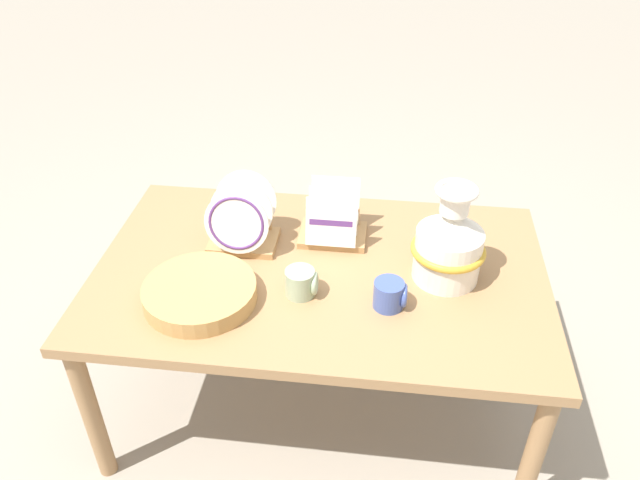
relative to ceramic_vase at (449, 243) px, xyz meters
name	(u,v)px	position (x,y,z in m)	size (l,w,h in m)	color
ground_plane	(320,397)	(-0.38, -0.01, -0.72)	(14.00, 14.00, 0.00)	gray
display_table	(320,284)	(-0.38, -0.01, -0.19)	(1.39, 0.86, 0.59)	#9E754C
ceramic_vase	(449,243)	(0.00, 0.00, 0.00)	(0.22, 0.22, 0.31)	white
dish_rack_round_plates	(242,225)	(-0.64, 0.08, -0.05)	(0.22, 0.18, 0.23)	tan
dish_rack_square_plates	(333,225)	(-0.36, 0.16, -0.08)	(0.22, 0.18, 0.18)	tan
wicker_charger_stack	(200,293)	(-0.71, -0.20, -0.10)	(0.33, 0.33, 0.05)	tan
mug_cobalt_glaze	(390,295)	(-0.16, -0.16, -0.08)	(0.09, 0.09, 0.08)	#42569E
mug_sage_glaze	(302,283)	(-0.42, -0.13, -0.08)	(0.09, 0.09, 0.08)	#9EB28E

